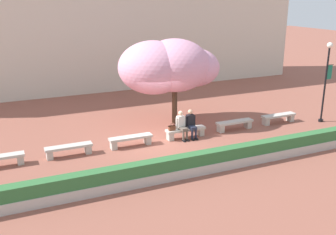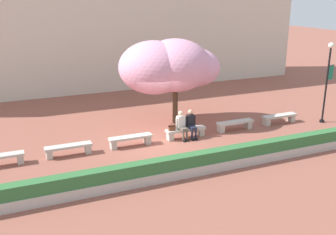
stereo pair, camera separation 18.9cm
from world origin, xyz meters
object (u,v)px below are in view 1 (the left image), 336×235
stone_bench_east_end (235,124)px  lamp_post_with_banner (326,75)px  person_seated_left (182,124)px  stone_bench_near_east (186,131)px  person_seated_right (191,123)px  stone_bench_far_east (278,117)px  stone_bench_center (131,140)px  handbag (172,128)px  cherry_tree_main (170,67)px  stone_bench_near_west (69,149)px

stone_bench_east_end → lamp_post_with_banner: size_ratio=0.47×
lamp_post_with_banner → person_seated_left: bearing=175.1°
stone_bench_near_east → person_seated_right: person_seated_right is taller
stone_bench_near_east → stone_bench_far_east: bearing=0.0°
stone_bench_center → person_seated_left: person_seated_left is taller
stone_bench_far_east → person_seated_left: person_seated_left is taller
handbag → cherry_tree_main: bearing=68.5°
person_seated_right → handbag: size_ratio=3.81×
stone_bench_near_west → person_seated_left: bearing=-0.6°
stone_bench_center → person_seated_right: bearing=-1.1°
person_seated_left → stone_bench_center: bearing=178.7°
stone_bench_near_west → handbag: handbag is taller
cherry_tree_main → stone_bench_near_east: bearing=-95.2°
stone_bench_near_west → lamp_post_with_banner: lamp_post_with_banner is taller
stone_bench_center → stone_bench_near_east: 2.61m
stone_bench_near_west → stone_bench_far_east: (10.46, 0.00, 0.00)m
handbag → lamp_post_with_banner: lamp_post_with_banner is taller
stone_bench_near_west → person_seated_right: size_ratio=1.45×
stone_bench_near_west → stone_bench_center: bearing=0.0°
cherry_tree_main → person_seated_right: bearing=-89.0°
lamp_post_with_banner → cherry_tree_main: bearing=157.7°
stone_bench_east_end → cherry_tree_main: cherry_tree_main is taller
stone_bench_center → lamp_post_with_banner: 10.24m
stone_bench_near_west → person_seated_right: (5.47, -0.05, 0.39)m
stone_bench_near_east → handbag: handbag is taller
stone_bench_east_end → person_seated_left: 2.88m
stone_bench_center → lamp_post_with_banner: size_ratio=0.47×
stone_bench_far_east → person_seated_right: bearing=-179.4°
person_seated_left → person_seated_right: same height
stone_bench_east_end → person_seated_right: (-2.37, -0.05, 0.39)m
stone_bench_near_east → stone_bench_far_east: 5.23m
stone_bench_center → cherry_tree_main: 4.43m
stone_bench_east_end → stone_bench_near_west: bearing=180.0°
stone_bench_east_end → person_seated_left: (-2.85, -0.05, 0.39)m
stone_bench_center → person_seated_right: (2.86, -0.05, 0.39)m
stone_bench_center → stone_bench_east_end: same height
stone_bench_center → stone_bench_east_end: size_ratio=1.00×
stone_bench_far_east → handbag: size_ratio=5.52×
stone_bench_east_end → stone_bench_far_east: 2.61m
stone_bench_center → stone_bench_far_east: (7.84, 0.00, 0.00)m
stone_bench_center → lamp_post_with_banner: bearing=-4.0°
cherry_tree_main → person_seated_left: bearing=-100.8°
person_seated_right → cherry_tree_main: (-0.04, 2.30, 2.18)m
person_seated_left → person_seated_right: bearing=-0.1°
cherry_tree_main → stone_bench_near_west: bearing=-157.5°
person_seated_left → person_seated_right: size_ratio=1.00×
lamp_post_with_banner → stone_bench_near_east: bearing=174.5°
stone_bench_near_east → person_seated_left: bearing=-167.2°
stone_bench_near_west → stone_bench_near_east: same height
cherry_tree_main → handbag: bearing=-111.5°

